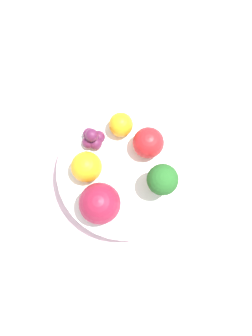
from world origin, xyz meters
name	(u,v)px	position (x,y,z in m)	size (l,w,h in m)	color
ground_plane	(126,177)	(0.00, 0.00, 0.00)	(6.00, 6.00, 0.00)	gray
table_surface	(126,176)	(0.00, 0.00, 0.01)	(1.20, 1.20, 0.02)	silver
bowl	(126,172)	(0.00, 0.00, 0.04)	(0.21, 0.21, 0.04)	white
broccoli	(162,180)	(0.03, -0.05, 0.10)	(0.04, 0.04, 0.07)	#8CB76B
apple_red	(148,143)	(0.05, 0.01, 0.09)	(0.05, 0.05, 0.05)	red
apple_green	(100,203)	(-0.06, -0.03, 0.09)	(0.06, 0.06, 0.06)	maroon
orange_front	(87,167)	(-0.05, 0.03, 0.09)	(0.05, 0.05, 0.05)	orange
orange_back	(121,125)	(0.03, 0.06, 0.08)	(0.04, 0.04, 0.04)	orange
grape_cluster	(93,138)	(-0.02, 0.07, 0.08)	(0.04, 0.04, 0.04)	#5B1E42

